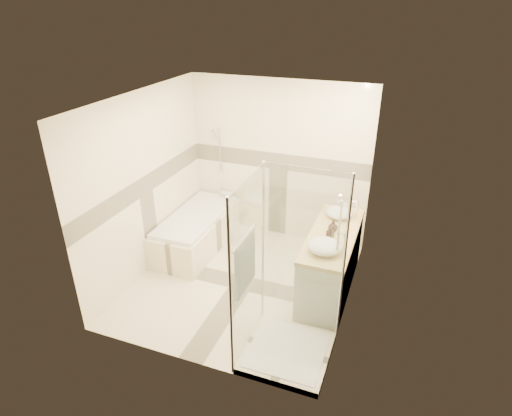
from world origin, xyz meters
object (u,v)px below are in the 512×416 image
(vessel_sink_near, at_px, (339,212))
(amenity_bottle_a, at_px, (330,232))
(vessel_sink_far, at_px, (324,246))
(amenity_bottle_b, at_px, (333,226))
(bathtub, at_px, (197,229))
(shower_enclosure, at_px, (280,312))
(vanity, at_px, (331,261))

(vessel_sink_near, height_order, amenity_bottle_a, amenity_bottle_a)
(vessel_sink_far, bearing_deg, amenity_bottle_a, 90.00)
(vessel_sink_far, height_order, amenity_bottle_a, amenity_bottle_a)
(amenity_bottle_a, height_order, amenity_bottle_b, amenity_bottle_a)
(bathtub, bearing_deg, amenity_bottle_b, -8.25)
(vessel_sink_far, relative_size, amenity_bottle_a, 2.41)
(amenity_bottle_b, bearing_deg, vessel_sink_near, 90.00)
(shower_enclosure, bearing_deg, amenity_bottle_b, 78.25)
(bathtub, relative_size, amenity_bottle_b, 10.72)
(bathtub, distance_m, vessel_sink_near, 2.22)
(vessel_sink_near, bearing_deg, amenity_bottle_b, -90.00)
(vanity, distance_m, amenity_bottle_b, 0.51)
(vessel_sink_far, bearing_deg, bathtub, 158.84)
(vessel_sink_far, bearing_deg, vanity, 87.59)
(vanity, relative_size, vessel_sink_near, 4.52)
(shower_enclosure, relative_size, amenity_bottle_a, 12.68)
(vanity, xyz_separation_m, vessel_sink_far, (-0.02, -0.47, 0.50))
(vessel_sink_near, relative_size, amenity_bottle_a, 2.23)
(shower_enclosure, relative_size, vessel_sink_far, 5.25)
(vanity, height_order, shower_enclosure, shower_enclosure)
(shower_enclosure, xyz_separation_m, amenity_bottle_b, (0.27, 1.31, 0.42))
(vessel_sink_far, height_order, amenity_bottle_b, amenity_bottle_b)
(vessel_sink_near, bearing_deg, shower_enclosure, -98.94)
(shower_enclosure, bearing_deg, bathtub, 138.90)
(vanity, bearing_deg, amenity_bottle_a, -98.64)
(vessel_sink_near, bearing_deg, vanity, -87.53)
(bathtub, bearing_deg, shower_enclosure, -41.10)
(amenity_bottle_a, bearing_deg, bathtub, 167.27)
(vanity, height_order, vessel_sink_far, vessel_sink_far)
(bathtub, relative_size, amenity_bottle_a, 10.57)
(shower_enclosure, relative_size, amenity_bottle_b, 12.86)
(vessel_sink_near, bearing_deg, amenity_bottle_a, -90.00)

